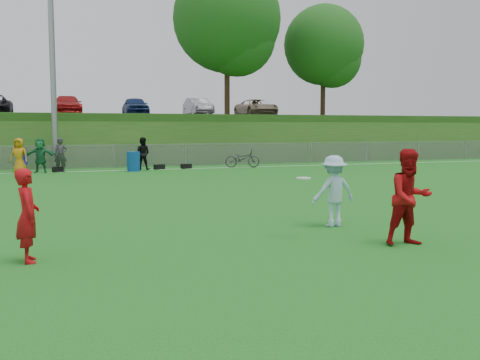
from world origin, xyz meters
name	(u,v)px	position (x,y,z in m)	size (l,w,h in m)	color
ground	(228,240)	(0.00, 0.00, 0.00)	(120.00, 120.00, 0.00)	#1A6114
sideline_far	(118,170)	(0.00, 18.00, 0.01)	(60.00, 0.10, 0.01)	white
fence	(114,156)	(0.00, 20.00, 0.65)	(58.00, 0.06, 1.30)	gray
light_pole	(52,42)	(-3.00, 20.80, 6.71)	(1.20, 0.40, 12.15)	gray
berm	(97,137)	(0.00, 31.00, 1.50)	(120.00, 18.00, 3.00)	#1E4814
parking_lot	(94,116)	(0.00, 33.00, 3.05)	(120.00, 12.00, 0.10)	black
tree_green_near	(230,23)	(8.16, 24.42, 9.03)	(7.14, 7.14, 9.95)	black
tree_green_far	(326,49)	(16.16, 25.92, 7.96)	(5.88, 5.88, 8.19)	black
car_row	(79,106)	(-1.17, 32.00, 3.82)	(32.04, 5.18, 1.44)	silver
spectator_row	(52,155)	(-3.21, 18.00, 0.85)	(8.84, 0.93, 1.69)	#B50E0C
gear_bags	(136,167)	(0.91, 18.10, 0.13)	(7.10, 0.53, 0.26)	black
player_red_left	(28,215)	(-3.63, -0.49, 0.78)	(0.57, 0.37, 1.55)	#B40C11
player_red_center	(410,197)	(3.08, -1.52, 0.91)	(0.88, 0.69, 1.82)	#A50B0E
player_blue	(334,191)	(2.69, 0.66, 0.80)	(1.03, 0.59, 1.59)	#A2CAE1
frisbee	(304,178)	(1.50, -0.24, 1.20)	(0.28, 0.28, 0.03)	white
recycling_bin	(133,161)	(0.68, 17.36, 0.49)	(0.66, 0.66, 0.99)	#0D4293
camp_chair	(21,167)	(-4.67, 18.75, 0.26)	(0.65, 0.65, 0.88)	#101FB2
bicycle	(242,158)	(6.71, 17.87, 0.50)	(0.66, 1.90, 1.00)	#2D2D2F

